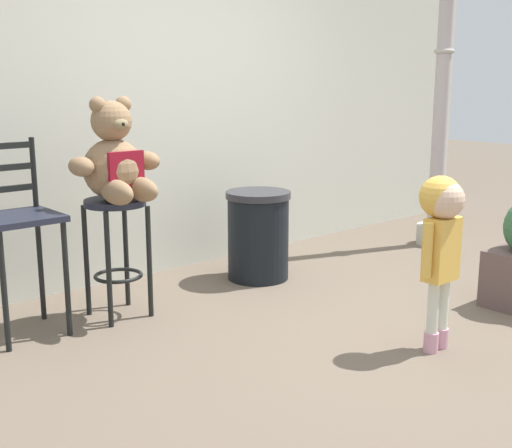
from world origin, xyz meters
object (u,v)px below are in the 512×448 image
(bar_stool_with_teddy, at_px, (117,234))
(teddy_bear, at_px, (116,162))
(bar_chair_empty, at_px, (17,226))
(trash_bin, at_px, (258,235))
(lamppost, at_px, (441,113))
(child_walking, at_px, (442,225))

(bar_stool_with_teddy, xyz_separation_m, teddy_bear, (0.00, -0.03, 0.45))
(teddy_bear, distance_m, bar_chair_empty, 0.67)
(bar_stool_with_teddy, height_order, trash_bin, bar_stool_with_teddy)
(bar_stool_with_teddy, height_order, lamppost, lamppost)
(trash_bin, distance_m, bar_chair_empty, 1.79)
(trash_bin, xyz_separation_m, lamppost, (1.92, -0.25, 0.85))
(bar_stool_with_teddy, bearing_deg, child_walking, -57.44)
(teddy_bear, bearing_deg, lamppost, -3.52)
(lamppost, bearing_deg, bar_stool_with_teddy, 175.95)
(child_walking, bearing_deg, trash_bin, 94.95)
(teddy_bear, distance_m, child_walking, 1.93)
(bar_stool_with_teddy, bearing_deg, teddy_bear, -90.00)
(trash_bin, bearing_deg, lamppost, -7.44)
(trash_bin, bearing_deg, teddy_bear, -177.18)
(teddy_bear, bearing_deg, child_walking, -56.97)
(lamppost, xyz_separation_m, bar_chair_empty, (-3.68, 0.33, -0.53))
(teddy_bear, relative_size, trash_bin, 0.93)
(child_walking, bearing_deg, lamppost, 44.53)
(bar_stool_with_teddy, relative_size, teddy_bear, 1.21)
(child_walking, distance_m, lamppost, 2.55)
(bar_stool_with_teddy, xyz_separation_m, lamppost, (3.11, -0.22, 0.65))
(teddy_bear, xyz_separation_m, trash_bin, (1.20, 0.06, -0.64))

